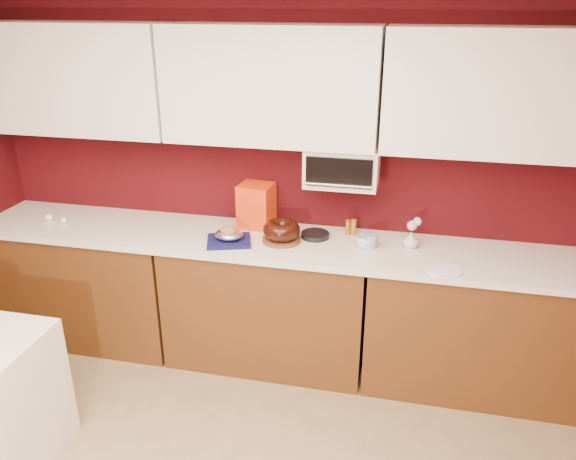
# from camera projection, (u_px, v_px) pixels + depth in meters

# --- Properties ---
(wall_back) EXTENTS (4.00, 0.02, 2.50)m
(wall_back) POSITION_uv_depth(u_px,v_px,m) (278.00, 173.00, 3.76)
(wall_back) COLOR #3E080B
(wall_back) RESTS_ON floor
(base_cabinet_left) EXTENTS (1.31, 0.58, 0.86)m
(base_cabinet_left) POSITION_uv_depth(u_px,v_px,m) (90.00, 282.00, 4.07)
(base_cabinet_left) COLOR #553011
(base_cabinet_left) RESTS_ON floor
(base_cabinet_center) EXTENTS (1.31, 0.58, 0.86)m
(base_cabinet_center) POSITION_uv_depth(u_px,v_px,m) (268.00, 303.00, 3.80)
(base_cabinet_center) COLOR #553011
(base_cabinet_center) RESTS_ON floor
(base_cabinet_right) EXTENTS (1.31, 0.58, 0.86)m
(base_cabinet_right) POSITION_uv_depth(u_px,v_px,m) (473.00, 326.00, 3.53)
(base_cabinet_right) COLOR #553011
(base_cabinet_right) RESTS_ON floor
(countertop) EXTENTS (4.00, 0.62, 0.04)m
(countertop) POSITION_uv_depth(u_px,v_px,m) (267.00, 242.00, 3.62)
(countertop) COLOR silver
(countertop) RESTS_ON base_cabinet_center
(upper_cabinet_left) EXTENTS (1.31, 0.33, 0.70)m
(upper_cabinet_left) POSITION_uv_depth(u_px,v_px,m) (72.00, 79.00, 3.65)
(upper_cabinet_left) COLOR white
(upper_cabinet_left) RESTS_ON wall_back
(upper_cabinet_center) EXTENTS (1.31, 0.33, 0.70)m
(upper_cabinet_center) POSITION_uv_depth(u_px,v_px,m) (271.00, 86.00, 3.38)
(upper_cabinet_center) COLOR white
(upper_cabinet_center) RESTS_ON wall_back
(upper_cabinet_right) EXTENTS (1.31, 0.33, 0.70)m
(upper_cabinet_right) POSITION_uv_depth(u_px,v_px,m) (503.00, 93.00, 3.11)
(upper_cabinet_right) COLOR white
(upper_cabinet_right) RESTS_ON wall_back
(toaster_oven) EXTENTS (0.45, 0.30, 0.25)m
(toaster_oven) POSITION_uv_depth(u_px,v_px,m) (342.00, 165.00, 3.49)
(toaster_oven) COLOR white
(toaster_oven) RESTS_ON upper_cabinet_center
(toaster_oven_door) EXTENTS (0.40, 0.02, 0.18)m
(toaster_oven_door) POSITION_uv_depth(u_px,v_px,m) (339.00, 173.00, 3.35)
(toaster_oven_door) COLOR black
(toaster_oven_door) RESTS_ON toaster_oven
(toaster_oven_handle) EXTENTS (0.42, 0.02, 0.02)m
(toaster_oven_handle) POSITION_uv_depth(u_px,v_px,m) (338.00, 185.00, 3.36)
(toaster_oven_handle) COLOR silver
(toaster_oven_handle) RESTS_ON toaster_oven
(cake_base) EXTENTS (0.30, 0.30, 0.02)m
(cake_base) POSITION_uv_depth(u_px,v_px,m) (282.00, 240.00, 3.58)
(cake_base) COLOR brown
(cake_base) RESTS_ON countertop
(bundt_cake) EXTENTS (0.26, 0.26, 0.10)m
(bundt_cake) POSITION_uv_depth(u_px,v_px,m) (282.00, 230.00, 3.55)
(bundt_cake) COLOR black
(bundt_cake) RESTS_ON cake_base
(navy_towel) EXTENTS (0.33, 0.30, 0.02)m
(navy_towel) POSITION_uv_depth(u_px,v_px,m) (229.00, 241.00, 3.56)
(navy_towel) COLOR #121244
(navy_towel) RESTS_ON countertop
(foil_ham_nest) EXTENTS (0.21, 0.19, 0.07)m
(foil_ham_nest) POSITION_uv_depth(u_px,v_px,m) (229.00, 234.00, 3.55)
(foil_ham_nest) COLOR silver
(foil_ham_nest) RESTS_ON navy_towel
(roasted_ham) EXTENTS (0.13, 0.12, 0.07)m
(roasted_ham) POSITION_uv_depth(u_px,v_px,m) (229.00, 231.00, 3.54)
(roasted_ham) COLOR #A45E4B
(roasted_ham) RESTS_ON foil_ham_nest
(pandoro_box) EXTENTS (0.24, 0.22, 0.30)m
(pandoro_box) POSITION_uv_depth(u_px,v_px,m) (257.00, 205.00, 3.77)
(pandoro_box) COLOR red
(pandoro_box) RESTS_ON countertop
(dark_pan) EXTENTS (0.21, 0.21, 0.03)m
(dark_pan) POSITION_uv_depth(u_px,v_px,m) (315.00, 235.00, 3.64)
(dark_pan) COLOR black
(dark_pan) RESTS_ON countertop
(coffee_mug) EXTENTS (0.11, 0.11, 0.09)m
(coffee_mug) POSITION_uv_depth(u_px,v_px,m) (364.00, 241.00, 3.48)
(coffee_mug) COLOR silver
(coffee_mug) RESTS_ON countertop
(blue_jar) EXTENTS (0.08, 0.08, 0.09)m
(blue_jar) POSITION_uv_depth(u_px,v_px,m) (371.00, 241.00, 3.47)
(blue_jar) COLOR navy
(blue_jar) RESTS_ON countertop
(flower_vase) EXTENTS (0.09, 0.09, 0.11)m
(flower_vase) POSITION_uv_depth(u_px,v_px,m) (411.00, 239.00, 3.47)
(flower_vase) COLOR silver
(flower_vase) RESTS_ON countertop
(flower_pink) EXTENTS (0.06, 0.06, 0.06)m
(flower_pink) POSITION_uv_depth(u_px,v_px,m) (412.00, 226.00, 3.44)
(flower_pink) COLOR pink
(flower_pink) RESTS_ON flower_vase
(flower_blue) EXTENTS (0.05, 0.05, 0.05)m
(flower_blue) POSITION_uv_depth(u_px,v_px,m) (417.00, 222.00, 3.44)
(flower_blue) COLOR #8EC0E3
(flower_blue) RESTS_ON flower_vase
(china_plate) EXTENTS (0.20, 0.20, 0.01)m
(china_plate) POSITION_uv_depth(u_px,v_px,m) (445.00, 270.00, 3.19)
(china_plate) COLOR white
(china_plate) RESTS_ON countertop
(amber_bottle) EXTENTS (0.04, 0.04, 0.11)m
(amber_bottle) POSITION_uv_depth(u_px,v_px,m) (353.00, 227.00, 3.66)
(amber_bottle) COLOR brown
(amber_bottle) RESTS_ON countertop
(egg_left) EXTENTS (0.06, 0.05, 0.04)m
(egg_left) POSITION_uv_depth(u_px,v_px,m) (64.00, 221.00, 3.86)
(egg_left) COLOR white
(egg_left) RESTS_ON countertop
(egg_right) EXTENTS (0.07, 0.07, 0.05)m
(egg_right) POSITION_uv_depth(u_px,v_px,m) (49.00, 217.00, 3.91)
(egg_right) COLOR white
(egg_right) RESTS_ON countertop
(amber_bottle_tall) EXTENTS (0.03, 0.03, 0.10)m
(amber_bottle_tall) POSITION_uv_depth(u_px,v_px,m) (348.00, 227.00, 3.66)
(amber_bottle_tall) COLOR brown
(amber_bottle_tall) RESTS_ON countertop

